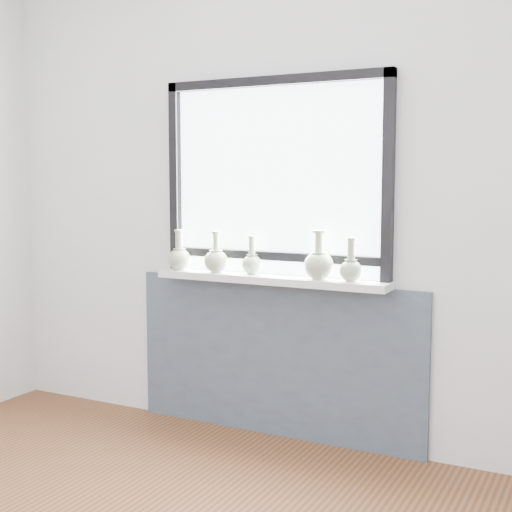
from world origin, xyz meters
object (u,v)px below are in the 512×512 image
at_px(vase_a, 179,257).
at_px(vase_e, 351,268).
at_px(vase_b, 216,260).
at_px(windowsill, 270,279).
at_px(vase_c, 252,262).
at_px(vase_d, 319,263).

distance_m(vase_a, vase_e, 1.02).
bearing_deg(vase_b, windowsill, 4.58).
bearing_deg(windowsill, vase_a, -177.77).
distance_m(vase_b, vase_c, 0.21).
bearing_deg(windowsill, vase_e, -1.52).
distance_m(vase_a, vase_d, 0.85).
xyz_separation_m(vase_c, vase_d, (0.40, -0.02, 0.02)).
bearing_deg(vase_e, vase_a, -179.46).
distance_m(vase_a, vase_c, 0.45).
bearing_deg(vase_b, vase_c, 8.47).
bearing_deg(vase_e, vase_c, 178.23).
relative_size(vase_c, vase_d, 0.82).
xyz_separation_m(vase_b, vase_d, (0.60, 0.01, 0.01)).
relative_size(vase_a, vase_d, 0.90).
bearing_deg(vase_d, vase_e, 1.72).
bearing_deg(vase_c, vase_a, -176.54).
xyz_separation_m(vase_a, vase_d, (0.85, 0.00, 0.01)).
xyz_separation_m(windowsill, vase_d, (0.29, -0.02, 0.10)).
bearing_deg(vase_e, windowsill, 178.48).
xyz_separation_m(vase_c, vase_e, (0.57, -0.02, 0.00)).
relative_size(windowsill, vase_e, 5.96).
bearing_deg(vase_d, vase_b, -179.24).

